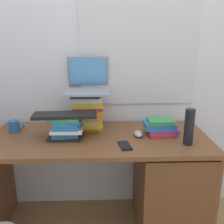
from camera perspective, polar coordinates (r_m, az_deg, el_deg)
The scene contains 11 objects.
wall_back at distance 2.01m, azimuth -2.92°, elevation 12.93°, with size 6.00×0.06×2.60m.
desk at distance 1.94m, azimuth 9.33°, elevation -15.16°, with size 1.52×0.64×0.76m.
book_stack_tall at distance 1.86m, azimuth -5.49°, elevation 0.17°, with size 0.24×0.20×0.28m.
book_stack_keyboard_riser at distance 1.73m, azimuth -10.40°, elevation -3.54°, with size 0.24×0.17×0.16m.
book_stack_side at distance 1.82m, azimuth 10.91°, elevation -3.31°, with size 0.24×0.18×0.12m.
laptop at distance 1.88m, azimuth -5.52°, elevation 6.47°, with size 0.31×0.32×0.25m.
keyboard at distance 1.70m, azimuth -10.61°, elevation -0.69°, with size 0.42×0.14×0.02m, color black.
computer_mouse at distance 1.77m, azimuth 6.00°, elevation -4.95°, with size 0.06×0.10×0.04m, color #A5A8AD.
mug at distance 1.97m, azimuth -21.19°, elevation -3.03°, with size 0.11×0.08×0.09m.
water_bottle at distance 1.68m, azimuth 17.05°, elevation -3.24°, with size 0.06×0.06×0.24m, color black.
cell_phone at distance 1.62m, azimuth 2.92°, elevation -7.59°, with size 0.07×0.14×0.01m, color black.
Camera 1 is at (0.03, -1.64, 1.43)m, focal length 40.41 mm.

